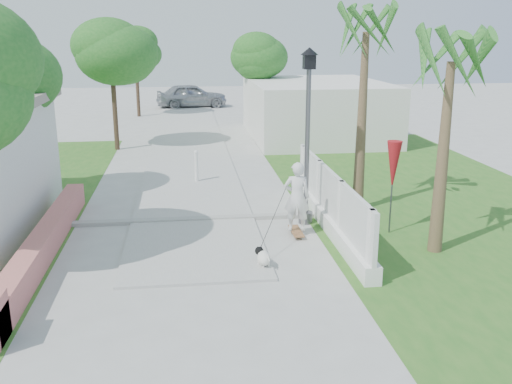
{
  "coord_description": "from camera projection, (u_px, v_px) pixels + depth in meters",
  "views": [
    {
      "loc": [
        -0.13,
        -8.29,
        4.78
      ],
      "look_at": [
        1.51,
        4.72,
        1.1
      ],
      "focal_mm": 40.0,
      "sensor_mm": 36.0,
      "label": 1
    }
  ],
  "objects": [
    {
      "name": "lattice_fence",
      "position": [
        329.0,
        208.0,
        14.27
      ],
      "size": [
        0.35,
        7.0,
        1.5
      ],
      "color": "white",
      "rests_on": "ground"
    },
    {
      "name": "dog",
      "position": [
        263.0,
        257.0,
        11.97
      ],
      "size": [
        0.41,
        0.59,
        0.42
      ],
      "rotation": [
        0.0,
        0.0,
        0.33
      ],
      "color": "white",
      "rests_on": "ground"
    },
    {
      "name": "skateboarder",
      "position": [
        281.0,
        212.0,
        13.1
      ],
      "size": [
        1.41,
        2.17,
        1.82
      ],
      "rotation": [
        0.0,
        0.0,
        2.98
      ],
      "color": "#98633C",
      "rests_on": "ground"
    },
    {
      "name": "street_lamp",
      "position": [
        308.0,
        131.0,
        14.17
      ],
      "size": [
        0.44,
        0.44,
        4.44
      ],
      "color": "#59595E",
      "rests_on": "ground"
    },
    {
      "name": "tree_path_far",
      "position": [
        136.0,
        50.0,
        32.68
      ],
      "size": [
        3.2,
        3.2,
        5.17
      ],
      "color": "#4C3826",
      "rests_on": "ground"
    },
    {
      "name": "patio_umbrella",
      "position": [
        393.0,
        166.0,
        13.65
      ],
      "size": [
        0.36,
        0.36,
        2.3
      ],
      "color": "#59595E",
      "rests_on": "ground"
    },
    {
      "name": "palm_near",
      "position": [
        450.0,
        74.0,
        11.87
      ],
      "size": [
        1.8,
        1.8,
        4.7
      ],
      "color": "brown",
      "rests_on": "ground"
    },
    {
      "name": "tree_path_left",
      "position": [
        112.0,
        57.0,
        23.1
      ],
      "size": [
        3.4,
        3.4,
        5.23
      ],
      "color": "#4C3826",
      "rests_on": "ground"
    },
    {
      "name": "bollard",
      "position": [
        196.0,
        165.0,
        18.65
      ],
      "size": [
        0.14,
        0.14,
        1.09
      ],
      "color": "white",
      "rests_on": "ground"
    },
    {
      "name": "grass_right",
      "position": [
        418.0,
        192.0,
        17.71
      ],
      "size": [
        8.0,
        20.0,
        0.01
      ],
      "primitive_type": "cube",
      "color": "#2C6620",
      "rests_on": "ground"
    },
    {
      "name": "palm_far",
      "position": [
        366.0,
        44.0,
        14.78
      ],
      "size": [
        1.8,
        1.8,
        5.3
      ],
      "color": "brown",
      "rests_on": "ground"
    },
    {
      "name": "curb",
      "position": [
        193.0,
        219.0,
        14.94
      ],
      "size": [
        6.5,
        0.25,
        0.1
      ],
      "primitive_type": "cube",
      "color": "#999993",
      "rests_on": "ground"
    },
    {
      "name": "parked_car",
      "position": [
        192.0,
        95.0,
        37.54
      ],
      "size": [
        4.79,
        2.47,
        1.56
      ],
      "primitive_type": "imported",
      "rotation": [
        0.0,
        0.0,
        1.71
      ],
      "color": "#A1A3A8",
      "rests_on": "ground"
    },
    {
      "name": "tree_path_right",
      "position": [
        252.0,
        60.0,
        27.76
      ],
      "size": [
        3.0,
        3.0,
        4.79
      ],
      "color": "#4C3826",
      "rests_on": "ground"
    },
    {
      "name": "pink_wall",
      "position": [
        39.0,
        250.0,
        12.14
      ],
      "size": [
        0.45,
        8.2,
        0.8
      ],
      "color": "#CC6B68",
      "rests_on": "ground"
    },
    {
      "name": "path_strip",
      "position": [
        188.0,
        132.0,
        28.33
      ],
      "size": [
        3.2,
        36.0,
        0.06
      ],
      "primitive_type": "cube",
      "color": "#B7B7B2",
      "rests_on": "ground"
    },
    {
      "name": "building_right",
      "position": [
        315.0,
        109.0,
        26.79
      ],
      "size": [
        6.0,
        8.0,
        2.6
      ],
      "primitive_type": "cube",
      "color": "silver",
      "rests_on": "ground"
    },
    {
      "name": "ground",
      "position": [
        200.0,
        338.0,
        9.23
      ],
      "size": [
        90.0,
        90.0,
        0.0
      ],
      "primitive_type": "plane",
      "color": "#B7B7B2",
      "rests_on": "ground"
    }
  ]
}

